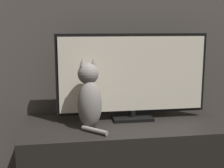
# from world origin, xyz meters

# --- Properties ---
(tv_stand) EXTENTS (1.24, 0.54, 0.48)m
(tv_stand) POSITION_xyz_m (0.00, 0.91, 0.24)
(tv_stand) COLOR black
(tv_stand) RESTS_ON ground_plane
(tv) EXTENTS (0.96, 0.15, 0.55)m
(tv) POSITION_xyz_m (0.06, 0.99, 0.76)
(tv) COLOR black
(tv) RESTS_ON tv_stand
(cat) EXTENTS (0.17, 0.26, 0.41)m
(cat) POSITION_xyz_m (-0.22, 0.86, 0.67)
(cat) COLOR gray
(cat) RESTS_ON tv_stand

